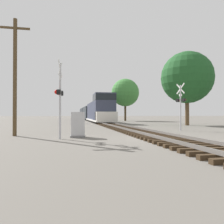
{
  "coord_description": "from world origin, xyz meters",
  "views": [
    {
      "loc": [
        -5.09,
        -11.62,
        1.37
      ],
      "look_at": [
        -0.54,
        11.53,
        1.65
      ],
      "focal_mm": 35.0,
      "sensor_mm": 36.0,
      "label": 1
    }
  ],
  "objects_px": {
    "crossing_signal_far": "(181,103)",
    "relay_cabinet": "(78,125)",
    "tree_far_right": "(187,78)",
    "tree_mid_background": "(125,93)",
    "utility_pole": "(15,74)",
    "freight_train": "(91,113)",
    "crossing_signal_near": "(60,95)"
  },
  "relations": [
    {
      "from": "utility_pole",
      "to": "tree_mid_background",
      "type": "distance_m",
      "value": 34.56
    },
    {
      "from": "utility_pole",
      "to": "tree_mid_background",
      "type": "bearing_deg",
      "value": 63.57
    },
    {
      "from": "relay_cabinet",
      "to": "tree_mid_background",
      "type": "distance_m",
      "value": 34.82
    },
    {
      "from": "freight_train",
      "to": "crossing_signal_near",
      "type": "xyz_separation_m",
      "value": [
        -5.62,
        -39.26,
        0.63
      ]
    },
    {
      "from": "relay_cabinet",
      "to": "utility_pole",
      "type": "height_order",
      "value": "utility_pole"
    },
    {
      "from": "freight_train",
      "to": "crossing_signal_near",
      "type": "distance_m",
      "value": 39.67
    },
    {
      "from": "freight_train",
      "to": "crossing_signal_near",
      "type": "height_order",
      "value": "freight_train"
    },
    {
      "from": "tree_far_right",
      "to": "tree_mid_background",
      "type": "bearing_deg",
      "value": 97.85
    },
    {
      "from": "utility_pole",
      "to": "tree_far_right",
      "type": "xyz_separation_m",
      "value": [
        18.17,
        10.48,
        2.14
      ]
    },
    {
      "from": "tree_far_right",
      "to": "tree_mid_background",
      "type": "height_order",
      "value": "tree_far_right"
    },
    {
      "from": "utility_pole",
      "to": "freight_train",
      "type": "bearing_deg",
      "value": 77.02
    },
    {
      "from": "crossing_signal_far",
      "to": "relay_cabinet",
      "type": "bearing_deg",
      "value": 96.05
    },
    {
      "from": "freight_train",
      "to": "tree_far_right",
      "type": "distance_m",
      "value": 28.47
    },
    {
      "from": "crossing_signal_far",
      "to": "utility_pole",
      "type": "xyz_separation_m",
      "value": [
        -12.8,
        -2.28,
        1.55
      ]
    },
    {
      "from": "crossing_signal_near",
      "to": "relay_cabinet",
      "type": "distance_m",
      "value": 2.16
    },
    {
      "from": "tree_far_right",
      "to": "relay_cabinet",
      "type": "bearing_deg",
      "value": -139.77
    },
    {
      "from": "freight_train",
      "to": "utility_pole",
      "type": "bearing_deg",
      "value": -102.98
    },
    {
      "from": "freight_train",
      "to": "crossing_signal_far",
      "type": "height_order",
      "value": "freight_train"
    },
    {
      "from": "crossing_signal_far",
      "to": "tree_far_right",
      "type": "height_order",
      "value": "tree_far_right"
    },
    {
      "from": "crossing_signal_near",
      "to": "relay_cabinet",
      "type": "xyz_separation_m",
      "value": [
        1.03,
        0.77,
        -1.73
      ]
    },
    {
      "from": "freight_train",
      "to": "tree_far_right",
      "type": "relative_size",
      "value": 5.15
    },
    {
      "from": "crossing_signal_far",
      "to": "tree_far_right",
      "type": "bearing_deg",
      "value": -50.6
    },
    {
      "from": "freight_train",
      "to": "utility_pole",
      "type": "relative_size",
      "value": 6.41
    },
    {
      "from": "freight_train",
      "to": "crossing_signal_near",
      "type": "relative_size",
      "value": 10.9
    },
    {
      "from": "crossing_signal_far",
      "to": "tree_far_right",
      "type": "distance_m",
      "value": 10.47
    },
    {
      "from": "freight_train",
      "to": "tree_mid_background",
      "type": "height_order",
      "value": "tree_mid_background"
    },
    {
      "from": "freight_train",
      "to": "crossing_signal_far",
      "type": "distance_m",
      "value": 34.91
    },
    {
      "from": "crossing_signal_far",
      "to": "utility_pole",
      "type": "relative_size",
      "value": 0.54
    },
    {
      "from": "relay_cabinet",
      "to": "crossing_signal_far",
      "type": "bearing_deg",
      "value": 23.45
    },
    {
      "from": "crossing_signal_near",
      "to": "utility_pole",
      "type": "distance_m",
      "value": 3.99
    },
    {
      "from": "crossing_signal_near",
      "to": "crossing_signal_far",
      "type": "bearing_deg",
      "value": 125.14
    },
    {
      "from": "crossing_signal_far",
      "to": "freight_train",
      "type": "bearing_deg",
      "value": -10.34
    }
  ]
}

